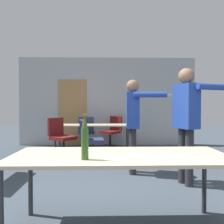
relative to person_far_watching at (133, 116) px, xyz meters
The scene contains 11 objects.
back_wall 3.05m from the person_far_watching, 99.24° to the left, with size 5.50×0.12×2.74m.
conference_table_near 1.90m from the person_far_watching, 100.78° to the right, with size 2.05×0.80×0.74m.
conference_table_far 1.98m from the person_far_watching, 115.73° to the left, with size 1.94×0.66×0.74m.
person_far_watching is the anchor object (origin of this frame).
person_right_polo 0.95m from the person_far_watching, 38.23° to the right, with size 0.89×0.55×1.78m.
office_chair_far_left 1.36m from the person_far_watching, 134.75° to the left, with size 0.57×0.52×0.91m.
office_chair_near_pushed 2.75m from the person_far_watching, 113.35° to the left, with size 0.52×0.55×0.91m.
office_chair_side_rolled 2.71m from the person_far_watching, 97.13° to the left, with size 0.68×0.69×0.91m.
office_chair_far_right 2.01m from the person_far_watching, 142.87° to the left, with size 0.68×0.67×0.94m.
beer_bottle 2.14m from the person_far_watching, 108.08° to the right, with size 0.06×0.06×0.39m.
drink_cup 2.20m from the person_far_watching, 120.49° to the left, with size 0.09×0.09×0.12m.
Camera 1 is at (-0.02, -1.50, 1.19)m, focal length 35.00 mm.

